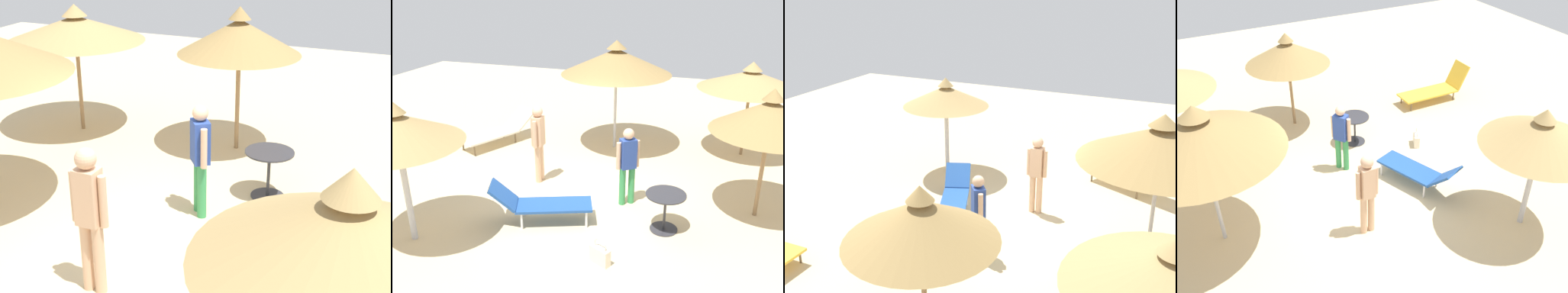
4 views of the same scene
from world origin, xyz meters
TOP-DOWN VIEW (x-y plane):
  - ground at (0.00, 0.00)m, footprint 24.00×24.00m
  - parasol_umbrella_center at (-2.29, -2.37)m, footprint 2.17×2.17m
  - parasol_umbrella_far_right at (3.51, 0.37)m, footprint 2.13×2.13m
  - parasol_umbrella_near_left at (-0.02, 2.98)m, footprint 2.83×2.83m
  - lounge_chair_far_left at (2.90, -3.87)m, footprint 0.67×2.10m
  - lounge_chair_near_right at (-0.38, -1.16)m, footprint 1.96×1.21m
  - person_standing_edge at (-1.11, 0.46)m, footprint 0.24×0.45m
  - person_standing_center at (1.01, 0.05)m, footprint 0.41×0.36m
  - handbag at (1.06, -2.02)m, footprint 0.39×0.28m
  - side_table_round at (1.90, -0.70)m, footprint 0.73×0.73m

SIDE VIEW (x-z plane):
  - ground at x=0.00m, z-range -0.10..0.00m
  - handbag at x=1.06m, z-range -0.07..0.41m
  - lounge_chair_far_left at x=2.90m, z-range -0.11..0.90m
  - lounge_chair_near_right at x=-0.38m, z-range 0.00..0.83m
  - side_table_round at x=1.90m, z-range 0.14..0.88m
  - person_standing_center at x=1.01m, z-range 0.12..1.75m
  - person_standing_edge at x=-1.11m, z-range 0.13..1.90m
  - parasol_umbrella_far_right at x=3.51m, z-range 0.76..3.31m
  - parasol_umbrella_center at x=-2.29m, z-range 0.80..3.36m
  - parasol_umbrella_near_left at x=-0.02m, z-range 0.90..3.77m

